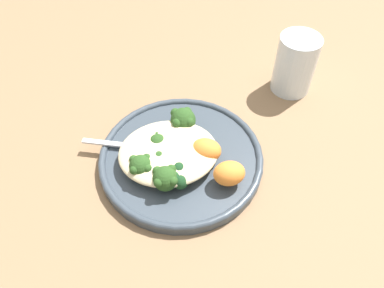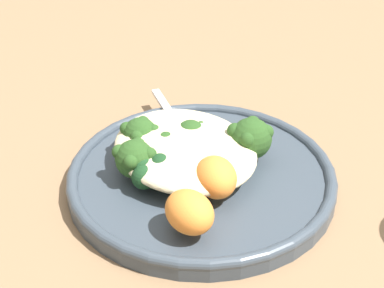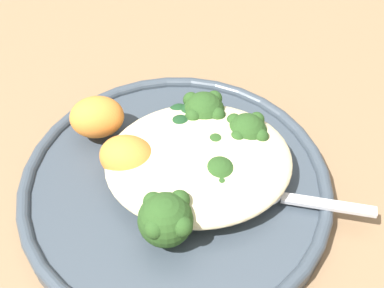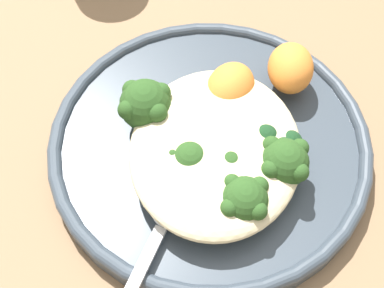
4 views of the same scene
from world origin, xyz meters
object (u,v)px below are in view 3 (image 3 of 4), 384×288
quinoa_mound (199,161)px  sweet_potato_chunk_0 (128,155)px  sweet_potato_chunk_1 (97,117)px  broccoli_stalk_1 (179,198)px  broccoli_stalk_2 (203,172)px  plate (176,187)px  broccoli_stalk_5 (196,120)px  broccoli_stalk_4 (234,137)px  kale_tuft (184,123)px  spoon (271,194)px  broccoli_stalk_0 (164,212)px  broccoli_stalk_3 (198,152)px

quinoa_mound → sweet_potato_chunk_0: 0.06m
sweet_potato_chunk_1 → broccoli_stalk_1: bearing=126.8°
broccoli_stalk_2 → plate: bearing=-165.3°
broccoli_stalk_5 → sweet_potato_chunk_0: (0.06, 0.04, 0.00)m
broccoli_stalk_4 → kale_tuft: size_ratio=2.84×
broccoli_stalk_4 → broccoli_stalk_5: bearing=134.8°
quinoa_mound → broccoli_stalk_1: size_ratio=2.13×
broccoli_stalk_1 → sweet_potato_chunk_1: 0.11m
quinoa_mound → broccoli_stalk_5: size_ratio=1.92×
plate → kale_tuft: (-0.01, -0.05, 0.02)m
broccoli_stalk_2 → broccoli_stalk_5: 0.06m
quinoa_mound → spoon: bearing=151.1°
plate → kale_tuft: kale_tuft is taller
broccoli_stalk_2 → spoon: 0.06m
quinoa_mound → broccoli_stalk_4: bearing=-145.6°
plate → broccoli_stalk_4: size_ratio=2.18×
broccoli_stalk_1 → spoon: size_ratio=0.63×
plate → broccoli_stalk_4: (-0.05, -0.03, 0.03)m
plate → quinoa_mound: quinoa_mound is taller
broccoli_stalk_0 → broccoli_stalk_5: broccoli_stalk_0 is taller
plate → sweet_potato_chunk_0: size_ratio=5.54×
broccoli_stalk_1 → sweet_potato_chunk_1: size_ratio=1.52×
plate → broccoli_stalk_3: bearing=-140.3°
broccoli_stalk_0 → broccoli_stalk_4: bearing=132.6°
broccoli_stalk_0 → broccoli_stalk_4: broccoli_stalk_0 is taller
quinoa_mound → sweet_potato_chunk_0: bearing=-9.6°
broccoli_stalk_4 → broccoli_stalk_5: size_ratio=1.51×
quinoa_mound → kale_tuft: same height
quinoa_mound → sweet_potato_chunk_1: 0.10m
broccoli_stalk_5 → plate: bearing=-154.2°
sweet_potato_chunk_0 → spoon: (-0.12, 0.04, -0.01)m
kale_tuft → spoon: kale_tuft is taller
broccoli_stalk_4 → spoon: 0.06m
plate → sweet_potato_chunk_1: 0.10m
broccoli_stalk_3 → sweet_potato_chunk_1: sweet_potato_chunk_1 is taller
broccoli_stalk_0 → kale_tuft: bearing=160.8°
plate → broccoli_stalk_2: size_ratio=2.82×
kale_tuft → spoon: 0.10m
broccoli_stalk_2 → broccoli_stalk_3: broccoli_stalk_2 is taller
sweet_potato_chunk_1 → spoon: size_ratio=0.41×
broccoli_stalk_3 → broccoli_stalk_5: broccoli_stalk_5 is taller
sweet_potato_chunk_0 → kale_tuft: 0.06m
quinoa_mound → broccoli_stalk_5: 0.05m
quinoa_mound → broccoli_stalk_1: bearing=60.4°
plate → sweet_potato_chunk_0: (0.04, -0.02, 0.03)m
broccoli_stalk_2 → broccoli_stalk_4: bearing=76.1°
broccoli_stalk_0 → kale_tuft: 0.10m
broccoli_stalk_4 → spoon: bearing=-75.9°
broccoli_stalk_1 → broccoli_stalk_0: bearing=-60.4°
kale_tuft → spoon: (-0.07, 0.08, -0.01)m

